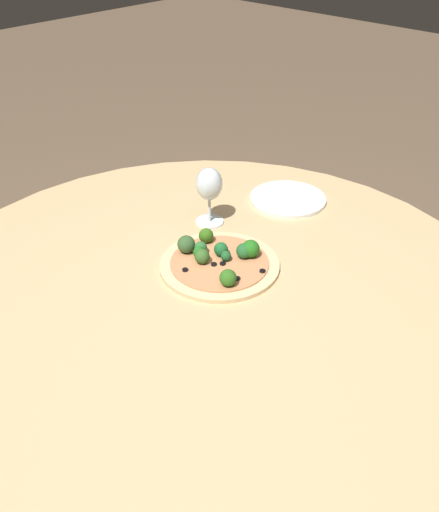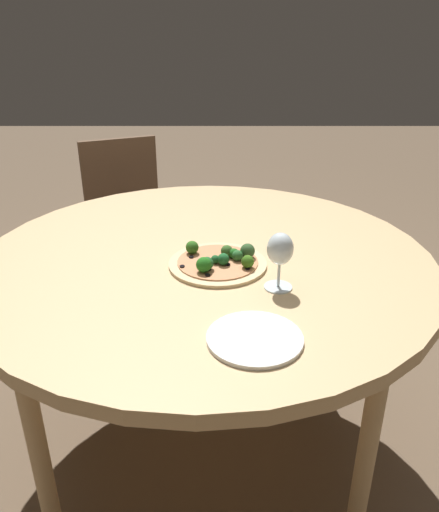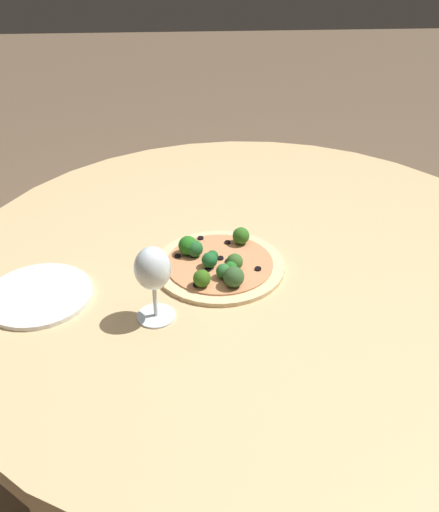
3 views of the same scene
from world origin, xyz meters
TOP-DOWN VIEW (x-y plane):
  - ground_plane at (0.00, 0.00)m, footprint 12.00×12.00m
  - dining_table at (0.00, 0.00)m, footprint 1.37×1.37m
  - chair at (-0.41, 0.97)m, footprint 0.52×0.52m
  - pizza at (0.04, -0.08)m, footprint 0.28×0.28m
  - wine_glass at (0.20, -0.21)m, footprint 0.08×0.08m
  - plate_near at (0.12, -0.45)m, footprint 0.22×0.22m

SIDE VIEW (x-z plane):
  - ground_plane at x=0.00m, z-range 0.00..0.00m
  - chair at x=-0.41m, z-range 0.05..0.93m
  - dining_table at x=0.00m, z-range 0.33..1.09m
  - plate_near at x=0.12m, z-range 0.76..0.77m
  - pizza at x=0.04m, z-range 0.75..0.80m
  - wine_glass at x=0.20m, z-range 0.79..0.95m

